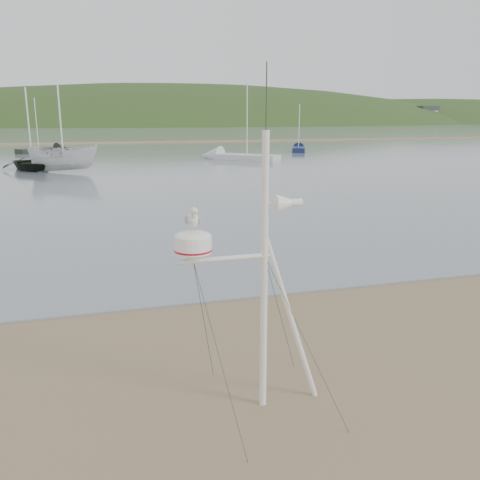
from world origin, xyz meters
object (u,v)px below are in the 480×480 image
object	(u,v)px
mast_rig	(261,333)
sailboat_blue_far	(298,149)
boat_white	(62,135)
sailboat_white_near	(226,156)
sailboat_dark_mid	(52,150)
boat_dark	(30,138)

from	to	relation	value
mast_rig	sailboat_blue_far	world-z (taller)	sailboat_blue_far
sailboat_blue_far	mast_rig	bearing A→B (deg)	-113.15
boat_white	sailboat_blue_far	size ratio (longest dim) A/B	0.92
sailboat_white_near	sailboat_dark_mid	bearing A→B (deg)	137.92
mast_rig	sailboat_blue_far	distance (m)	51.69
mast_rig	sailboat_white_near	size ratio (longest dim) A/B	0.60
sailboat_blue_far	sailboat_white_near	size ratio (longest dim) A/B	0.73
sailboat_white_near	sailboat_blue_far	bearing A→B (deg)	38.70
boat_white	mast_rig	bearing A→B (deg)	-150.72
boat_white	sailboat_blue_far	world-z (taller)	boat_white
boat_white	sailboat_dark_mid	world-z (taller)	sailboat_dark_mid
sailboat_blue_far	sailboat_dark_mid	size ratio (longest dim) A/B	0.90
mast_rig	sailboat_white_near	distance (m)	40.26
sailboat_blue_far	boat_dark	bearing A→B (deg)	-152.59
boat_white	sailboat_white_near	xyz separation A→B (m)	(13.64, 7.37, -2.29)
sailboat_white_near	sailboat_dark_mid	world-z (taller)	sailboat_white_near
mast_rig	sailboat_white_near	world-z (taller)	sailboat_white_near
boat_dark	sailboat_dark_mid	bearing A→B (deg)	63.85
boat_dark	sailboat_dark_mid	size ratio (longest dim) A/B	0.75
boat_white	sailboat_white_near	world-z (taller)	sailboat_white_near
mast_rig	boat_white	bearing A→B (deg)	97.01
boat_white	boat_dark	bearing A→B (deg)	69.35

